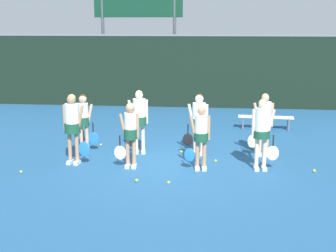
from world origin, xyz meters
The scene contains 21 objects.
ground_plane centered at (0.00, 0.00, 0.00)m, with size 140.00×140.00×0.00m, color #235684.
fence_windscreen centered at (0.00, 8.07, 1.56)m, with size 60.00×0.08×3.10m.
scoreboard centered at (-2.24, 8.95, 4.08)m, with size 3.90×0.15×5.21m.
bench_courtside centered at (2.94, 4.06, 0.38)m, with size 1.87×0.47×0.44m.
player_0 centered at (-2.35, -0.57, 1.08)m, with size 0.68×0.41×1.81m.
player_1 centered at (-0.84, -0.72, 0.97)m, with size 0.63×0.34×1.64m.
player_2 centered at (0.90, -0.71, 0.93)m, with size 0.63×0.36×1.60m.
player_3 centered at (2.38, -0.57, 1.05)m, with size 0.69×0.40×1.76m.
player_4 centered at (-2.44, 0.75, 0.94)m, with size 0.61×0.33×1.60m.
player_5 centered at (-0.84, 0.62, 1.05)m, with size 0.66×0.40×1.76m.
player_6 centered at (0.80, 0.63, 1.01)m, with size 0.69×0.41×1.69m.
player_7 centered at (2.55, 0.73, 1.02)m, with size 0.66×0.39×1.71m.
tennis_ball_0 centered at (0.23, -1.85, 0.03)m, with size 0.07×0.07×0.07m, color #CCE033.
tennis_ball_1 centered at (2.29, 1.44, 0.03)m, with size 0.07×0.07×0.07m, color #CCE033.
tennis_ball_2 centered at (1.27, -0.03, 0.03)m, with size 0.06×0.06×0.06m, color #CCE033.
tennis_ball_3 centered at (-2.11, 1.28, 0.03)m, with size 0.06×0.06×0.06m, color #CCE033.
tennis_ball_4 centered at (-3.40, -1.45, 0.03)m, with size 0.07×0.07×0.07m, color #CCE033.
tennis_ball_5 centered at (0.32, 0.76, 0.03)m, with size 0.07×0.07×0.07m, color #CCE033.
tennis_ball_6 centered at (3.67, -0.64, 0.04)m, with size 0.07×0.07×0.07m, color #CCE033.
tennis_ball_7 centered at (2.92, 1.48, 0.03)m, with size 0.06×0.06×0.06m, color #CCE033.
tennis_ball_8 centered at (-0.51, -1.79, 0.04)m, with size 0.07×0.07×0.07m, color #CCE033.
Camera 1 is at (1.27, -11.80, 3.53)m, focal length 50.00 mm.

